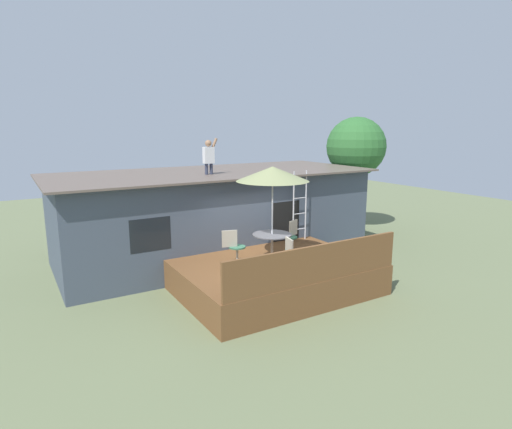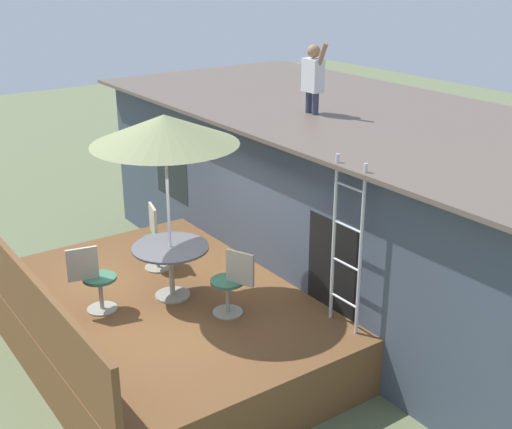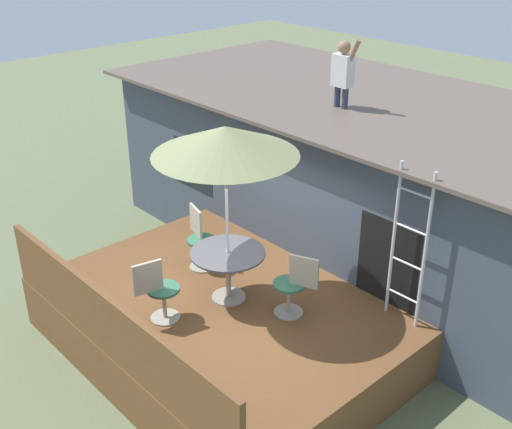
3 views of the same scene
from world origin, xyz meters
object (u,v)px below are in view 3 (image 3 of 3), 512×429
object	(u,v)px
patio_umbrella	(225,141)
step_ladder	(409,247)
person_figure	(343,69)
patio_chair_left	(200,239)
patio_chair_right	(294,286)
patio_chair_near	(158,291)
patio_table	(228,262)

from	to	relation	value
patio_umbrella	step_ladder	world-z (taller)	patio_umbrella
person_figure	patio_chair_left	bearing A→B (deg)	-100.95
step_ladder	person_figure	bearing A→B (deg)	149.55
person_figure	step_ladder	bearing A→B (deg)	-30.45
step_ladder	patio_chair_right	xyz separation A→B (m)	(-1.04, -1.00, -0.64)
person_figure	patio_chair_right	bearing A→B (deg)	-60.17
patio_umbrella	person_figure	size ratio (longest dim) A/B	2.29
step_ladder	patio_chair_right	bearing A→B (deg)	-136.13
patio_umbrella	patio_chair_left	distance (m)	2.15
patio_chair_right	patio_chair_left	bearing A→B (deg)	-20.13
step_ladder	person_figure	size ratio (longest dim) A/B	1.98
patio_umbrella	step_ladder	bearing A→B (deg)	35.73
patio_chair_near	step_ladder	bearing A→B (deg)	-29.48
patio_table	patio_umbrella	xyz separation A→B (m)	(0.00, 0.00, 1.76)
patio_chair_left	person_figure	bearing A→B (deg)	94.64
patio_umbrella	step_ladder	xyz separation A→B (m)	(1.94, 1.39, -1.25)
patio_umbrella	patio_chair_left	size ratio (longest dim) A/B	2.76
person_figure	patio_chair_near	world-z (taller)	person_figure
patio_chair_right	patio_table	bearing A→B (deg)	0.00
step_ladder	patio_chair_near	distance (m)	3.30
patio_umbrella	person_figure	world-z (taller)	person_figure
step_ladder	patio_chair_left	xyz separation A→B (m)	(-2.93, -1.12, -0.64)
patio_table	patio_chair_near	world-z (taller)	patio_chair_near
patio_chair_right	patio_chair_near	bearing A→B (deg)	27.82
patio_chair_near	patio_chair_left	bearing A→B (deg)	43.06
patio_chair_right	step_ladder	bearing A→B (deg)	-159.83
patio_table	patio_chair_right	xyz separation A→B (m)	(0.90, 0.39, -0.13)
person_figure	patio_umbrella	bearing A→B (deg)	-80.02
patio_chair_left	patio_chair_near	xyz separation A→B (m)	(0.77, -1.29, 0.00)
patio_umbrella	person_figure	bearing A→B (deg)	99.98
patio_table	step_ladder	bearing A→B (deg)	35.73
step_ladder	patio_chair_right	distance (m)	1.58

